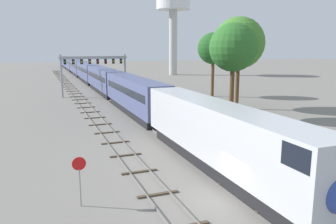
# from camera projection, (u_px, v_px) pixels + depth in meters

# --- Properties ---
(ground_plane) EXTENTS (400.00, 400.00, 0.00)m
(ground_plane) POSITION_uv_depth(u_px,v_px,m) (226.00, 200.00, 19.63)
(ground_plane) COLOR gray
(track_main) EXTENTS (2.60, 200.00, 0.16)m
(track_main) POSITION_uv_depth(u_px,v_px,m) (95.00, 87.00, 75.30)
(track_main) COLOR slate
(track_main) RESTS_ON ground
(track_near) EXTENTS (2.60, 160.00, 0.16)m
(track_near) POSITION_uv_depth(u_px,v_px,m) (81.00, 101.00, 55.03)
(track_near) COLOR slate
(track_near) RESTS_ON ground
(passenger_train) EXTENTS (3.04, 157.91, 4.80)m
(passenger_train) POSITION_uv_depth(u_px,v_px,m) (87.00, 72.00, 86.57)
(passenger_train) COLOR silver
(passenger_train) RESTS_ON ground
(signal_gantry) EXTENTS (12.10, 0.49, 7.56)m
(signal_gantry) POSITION_uv_depth(u_px,v_px,m) (94.00, 65.00, 60.81)
(signal_gantry) COLOR #999BA0
(signal_gantry) RESTS_ON ground
(water_tower) EXTENTS (10.82, 10.82, 27.15)m
(water_tower) POSITION_uv_depth(u_px,v_px,m) (173.00, 6.00, 105.48)
(water_tower) COLOR beige
(water_tower) RESTS_ON ground
(stop_sign) EXTENTS (0.76, 0.08, 2.88)m
(stop_sign) POSITION_uv_depth(u_px,v_px,m) (80.00, 175.00, 18.47)
(stop_sign) COLOR gray
(stop_sign) RESTS_ON ground
(trackside_tree_left) EXTENTS (7.24, 7.24, 13.00)m
(trackside_tree_left) POSITION_uv_depth(u_px,v_px,m) (239.00, 43.00, 46.83)
(trackside_tree_left) COLOR brown
(trackside_tree_left) RESTS_ON ground
(trackside_tree_mid) EXTENTS (5.78, 5.78, 11.66)m
(trackside_tree_mid) POSITION_uv_depth(u_px,v_px,m) (233.00, 48.00, 39.86)
(trackside_tree_mid) COLOR brown
(trackside_tree_mid) RESTS_ON ground
(trackside_tree_right) EXTENTS (5.55, 5.55, 11.38)m
(trackside_tree_right) POSITION_uv_depth(u_px,v_px,m) (213.00, 49.00, 59.17)
(trackside_tree_right) COLOR brown
(trackside_tree_right) RESTS_ON ground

